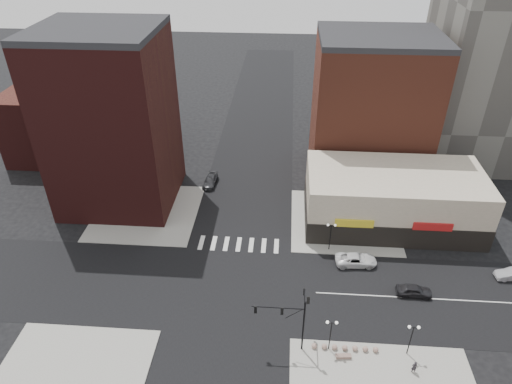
{
  "coord_description": "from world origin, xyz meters",
  "views": [
    {
      "loc": [
        5.71,
        -39.16,
        39.73
      ],
      "look_at": [
        2.51,
        4.55,
        11.0
      ],
      "focal_mm": 32.0,
      "sensor_mm": 36.0,
      "label": 1
    }
  ],
  "objects_px": {
    "street_lamp_se_a": "(331,328)",
    "dark_sedan_north": "(210,181)",
    "dark_sedan_east": "(414,290)",
    "stone_bench": "(343,356)",
    "traffic_signal": "(294,313)",
    "silver_sedan": "(512,274)",
    "pedestrian": "(414,367)",
    "street_lamp_se_b": "(412,333)",
    "street_lamp_ne": "(331,230)",
    "white_suv": "(356,260)"
  },
  "relations": [
    {
      "from": "stone_bench",
      "to": "silver_sedan",
      "type": "bearing_deg",
      "value": 26.14
    },
    {
      "from": "street_lamp_se_b",
      "to": "dark_sedan_north",
      "type": "height_order",
      "value": "street_lamp_se_b"
    },
    {
      "from": "street_lamp_se_b",
      "to": "dark_sedan_north",
      "type": "distance_m",
      "value": 40.03
    },
    {
      "from": "silver_sedan",
      "to": "dark_sedan_north",
      "type": "height_order",
      "value": "dark_sedan_north"
    },
    {
      "from": "pedestrian",
      "to": "stone_bench",
      "type": "bearing_deg",
      "value": -17.12
    },
    {
      "from": "traffic_signal",
      "to": "dark_sedan_east",
      "type": "xyz_separation_m",
      "value": [
        14.21,
        8.33,
        -4.26
      ]
    },
    {
      "from": "traffic_signal",
      "to": "dark_sedan_east",
      "type": "height_order",
      "value": "traffic_signal"
    },
    {
      "from": "white_suv",
      "to": "stone_bench",
      "type": "height_order",
      "value": "white_suv"
    },
    {
      "from": "traffic_signal",
      "to": "street_lamp_se_a",
      "type": "bearing_deg",
      "value": -2.57
    },
    {
      "from": "silver_sedan",
      "to": "stone_bench",
      "type": "xyz_separation_m",
      "value": [
        -21.68,
        -13.2,
        -0.35
      ]
    },
    {
      "from": "street_lamp_se_b",
      "to": "stone_bench",
      "type": "distance_m",
      "value": 7.29
    },
    {
      "from": "traffic_signal",
      "to": "street_lamp_ne",
      "type": "height_order",
      "value": "traffic_signal"
    },
    {
      "from": "traffic_signal",
      "to": "street_lamp_ne",
      "type": "relative_size",
      "value": 1.87
    },
    {
      "from": "street_lamp_se_a",
      "to": "pedestrian",
      "type": "relative_size",
      "value": 2.79
    },
    {
      "from": "stone_bench",
      "to": "white_suv",
      "type": "bearing_deg",
      "value": 73.77
    },
    {
      "from": "street_lamp_se_a",
      "to": "dark_sedan_north",
      "type": "height_order",
      "value": "street_lamp_se_a"
    },
    {
      "from": "traffic_signal",
      "to": "dark_sedan_east",
      "type": "distance_m",
      "value": 17.01
    },
    {
      "from": "traffic_signal",
      "to": "dark_sedan_east",
      "type": "bearing_deg",
      "value": 30.39
    },
    {
      "from": "traffic_signal",
      "to": "pedestrian",
      "type": "xyz_separation_m",
      "value": [
        11.93,
        -2.3,
        -4.1
      ]
    },
    {
      "from": "street_lamp_se_a",
      "to": "dark_sedan_north",
      "type": "distance_m",
      "value": 35.53
    },
    {
      "from": "traffic_signal",
      "to": "white_suv",
      "type": "bearing_deg",
      "value": 58.91
    },
    {
      "from": "traffic_signal",
      "to": "street_lamp_se_b",
      "type": "xyz_separation_m",
      "value": [
        11.76,
        -0.17,
        -1.67
      ]
    },
    {
      "from": "traffic_signal",
      "to": "pedestrian",
      "type": "bearing_deg",
      "value": -10.93
    },
    {
      "from": "traffic_signal",
      "to": "silver_sedan",
      "type": "height_order",
      "value": "traffic_signal"
    },
    {
      "from": "dark_sedan_east",
      "to": "dark_sedan_north",
      "type": "relative_size",
      "value": 0.89
    },
    {
      "from": "dark_sedan_east",
      "to": "stone_bench",
      "type": "bearing_deg",
      "value": 138.38
    },
    {
      "from": "dark_sedan_north",
      "to": "silver_sedan",
      "type": "bearing_deg",
      "value": -19.79
    },
    {
      "from": "pedestrian",
      "to": "street_lamp_se_a",
      "type": "bearing_deg",
      "value": -22.22
    },
    {
      "from": "traffic_signal",
      "to": "street_lamp_se_a",
      "type": "distance_m",
      "value": 4.12
    },
    {
      "from": "street_lamp_ne",
      "to": "stone_bench",
      "type": "height_order",
      "value": "street_lamp_ne"
    },
    {
      "from": "white_suv",
      "to": "stone_bench",
      "type": "distance_m",
      "value": 14.71
    },
    {
      "from": "silver_sedan",
      "to": "dark_sedan_east",
      "type": "bearing_deg",
      "value": -79.44
    },
    {
      "from": "stone_bench",
      "to": "street_lamp_ne",
      "type": "bearing_deg",
      "value": 86.22
    },
    {
      "from": "street_lamp_se_a",
      "to": "street_lamp_se_b",
      "type": "relative_size",
      "value": 1.0
    },
    {
      "from": "dark_sedan_north",
      "to": "pedestrian",
      "type": "bearing_deg",
      "value": -47.33
    },
    {
      "from": "dark_sedan_east",
      "to": "street_lamp_se_a",
      "type": "bearing_deg",
      "value": 131.06
    },
    {
      "from": "traffic_signal",
      "to": "stone_bench",
      "type": "relative_size",
      "value": 4.72
    },
    {
      "from": "street_lamp_se_b",
      "to": "stone_bench",
      "type": "xyz_separation_m",
      "value": [
        -6.58,
        -1.0,
        -2.97
      ]
    },
    {
      "from": "dark_sedan_north",
      "to": "pedestrian",
      "type": "height_order",
      "value": "pedestrian"
    },
    {
      "from": "traffic_signal",
      "to": "street_lamp_ne",
      "type": "bearing_deg",
      "value": 73.25
    },
    {
      "from": "white_suv",
      "to": "traffic_signal",
      "type": "bearing_deg",
      "value": 144.8
    },
    {
      "from": "dark_sedan_east",
      "to": "pedestrian",
      "type": "relative_size",
      "value": 2.76
    },
    {
      "from": "pedestrian",
      "to": "white_suv",
      "type": "bearing_deg",
      "value": -83.39
    },
    {
      "from": "street_lamp_se_a",
      "to": "street_lamp_ne",
      "type": "bearing_deg",
      "value": 86.42
    },
    {
      "from": "street_lamp_se_b",
      "to": "stone_bench",
      "type": "bearing_deg",
      "value": -171.36
    },
    {
      "from": "dark_sedan_north",
      "to": "stone_bench",
      "type": "height_order",
      "value": "dark_sedan_north"
    },
    {
      "from": "street_lamp_se_b",
      "to": "dark_sedan_east",
      "type": "height_order",
      "value": "street_lamp_se_b"
    },
    {
      "from": "dark_sedan_north",
      "to": "street_lamp_ne",
      "type": "bearing_deg",
      "value": -34.18
    },
    {
      "from": "dark_sedan_east",
      "to": "pedestrian",
      "type": "distance_m",
      "value": 10.88
    },
    {
      "from": "pedestrian",
      "to": "stone_bench",
      "type": "relative_size",
      "value": 0.91
    }
  ]
}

